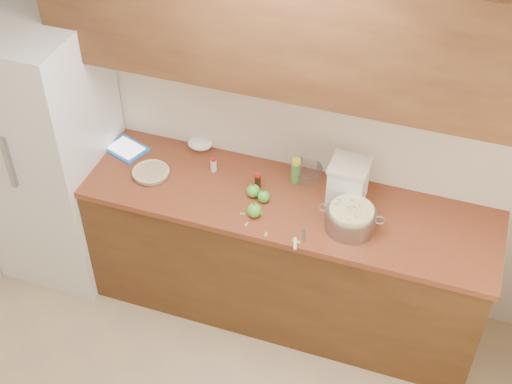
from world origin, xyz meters
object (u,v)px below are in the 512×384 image
(tablet, at_px, (126,149))
(pie, at_px, (151,173))
(colander, at_px, (351,219))
(flour_canister, at_px, (348,182))

(tablet, bearing_deg, pie, -14.44)
(colander, xyz_separation_m, flour_canister, (-0.07, 0.22, 0.07))
(pie, height_order, colander, colander)
(flour_canister, height_order, tablet, flour_canister)
(pie, distance_m, colander, 1.23)
(flour_canister, distance_m, tablet, 1.41)
(colander, relative_size, tablet, 1.26)
(flour_canister, xyz_separation_m, tablet, (-1.40, 0.00, -0.13))
(tablet, bearing_deg, colander, 11.13)
(pie, relative_size, tablet, 0.78)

